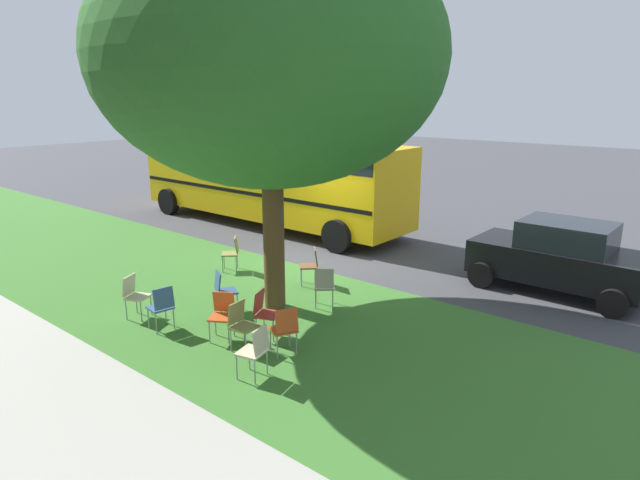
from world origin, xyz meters
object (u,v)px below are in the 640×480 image
object	(u,v)px
chair_1	(241,322)
chair_3	(232,251)
chair_9	(264,310)
school_bus	(268,173)
chair_7	(134,293)
chair_10	(324,284)
chair_4	(285,327)
chair_6	(311,263)
chair_8	(255,348)
parked_car	(559,256)
street_tree	(270,57)
chair_0	(162,305)
chair_2	(223,288)
chair_5	(222,312)

from	to	relation	value
chair_1	chair_3	distance (m)	4.56
chair_9	school_bus	bearing A→B (deg)	-45.49
chair_7	chair_10	size ratio (longest dim) A/B	1.00
chair_1	chair_3	xyz separation A→B (m)	(3.52, -2.90, 0.00)
chair_4	chair_6	distance (m)	3.68
chair_1	chair_9	world-z (taller)	same
chair_6	chair_7	bearing A→B (deg)	69.30
chair_10	chair_6	bearing A→B (deg)	-38.97
chair_10	school_bus	bearing A→B (deg)	-36.49
chair_8	chair_9	xyz separation A→B (m)	(1.01, -1.20, 0.00)
chair_7	parked_car	world-z (taller)	parked_car
street_tree	chair_8	xyz separation A→B (m)	(-1.90, 2.38, -4.55)
chair_1	chair_9	xyz separation A→B (m)	(0.07, -0.64, 0.00)
chair_0	chair_6	world-z (taller)	same
chair_2	chair_5	world-z (taller)	same
chair_2	school_bus	xyz separation A→B (m)	(4.90, -6.22, 1.24)
chair_5	parked_car	distance (m)	7.64
street_tree	chair_5	xyz separation A→B (m)	(-0.36, 1.74, -4.55)
chair_7	chair_9	size ratio (longest dim) A/B	1.00
chair_1	chair_6	xyz separation A→B (m)	(1.30, -3.40, 0.00)
chair_7	chair_6	bearing A→B (deg)	-110.70
chair_5	chair_9	xyz separation A→B (m)	(-0.53, -0.56, 0.00)
chair_7	chair_3	bearing A→B (deg)	-76.59
chair_4	chair_7	size ratio (longest dim) A/B	1.00
chair_0	chair_2	world-z (taller)	same
chair_0	school_bus	bearing A→B (deg)	-58.16
chair_3	school_bus	bearing A→B (deg)	-55.22
chair_5	chair_10	bearing A→B (deg)	-101.29
chair_4	school_bus	distance (m)	9.99
chair_7	chair_0	bearing A→B (deg)	178.67
chair_6	chair_3	bearing A→B (deg)	12.70
chair_5	chair_6	bearing A→B (deg)	-78.24
chair_7	chair_8	bearing A→B (deg)	177.49
chair_8	chair_0	bearing A→B (deg)	-2.93
chair_6	school_bus	bearing A→B (deg)	-35.91
chair_0	parked_car	distance (m)	8.70
parked_car	chair_0	bearing A→B (deg)	53.99
chair_1	school_bus	world-z (taller)	school_bus
street_tree	chair_8	distance (m)	5.48
chair_1	chair_7	world-z (taller)	same
chair_5	parked_car	bearing A→B (deg)	-121.18
chair_6	chair_9	xyz separation A→B (m)	(-1.22, 2.76, 0.00)
chair_8	chair_10	distance (m)	3.20
chair_6	chair_7	xyz separation A→B (m)	(1.44, 3.80, 0.00)
street_tree	parked_car	xyz separation A→B (m)	(-4.31, -4.79, -4.23)
chair_5	chair_7	size ratio (longest dim) A/B	1.00
chair_10	school_bus	distance (m)	7.98
chair_8	school_bus	xyz separation A→B (m)	(7.40, -7.70, 1.24)
chair_10	parked_car	size ratio (longest dim) A/B	0.24
chair_4	chair_6	size ratio (longest dim) A/B	1.00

